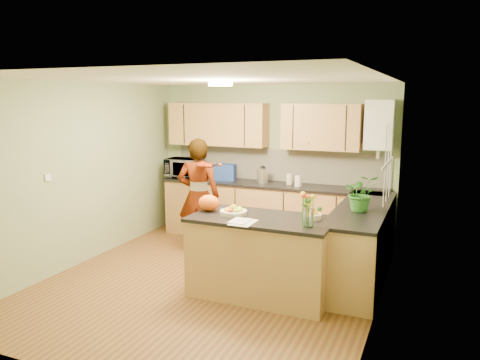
% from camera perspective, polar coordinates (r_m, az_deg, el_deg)
% --- Properties ---
extents(floor, '(4.50, 4.50, 0.00)m').
position_cam_1_polar(floor, '(6.02, -3.48, -12.33)').
color(floor, brown).
rests_on(floor, ground).
extents(ceiling, '(4.00, 4.50, 0.02)m').
position_cam_1_polar(ceiling, '(5.58, -3.76, 12.18)').
color(ceiling, white).
rests_on(ceiling, wall_back).
extents(wall_back, '(4.00, 0.02, 2.50)m').
position_cam_1_polar(wall_back, '(7.72, 3.91, 2.25)').
color(wall_back, gray).
rests_on(wall_back, floor).
extents(wall_front, '(4.00, 0.02, 2.50)m').
position_cam_1_polar(wall_front, '(3.85, -18.93, -6.16)').
color(wall_front, gray).
rests_on(wall_front, floor).
extents(wall_left, '(0.02, 4.50, 2.50)m').
position_cam_1_polar(wall_left, '(6.79, -18.86, 0.68)').
color(wall_left, gray).
rests_on(wall_left, floor).
extents(wall_right, '(0.02, 4.50, 2.50)m').
position_cam_1_polar(wall_right, '(5.11, 16.89, -2.14)').
color(wall_right, gray).
rests_on(wall_right, floor).
extents(back_counter, '(3.64, 0.62, 0.94)m').
position_cam_1_polar(back_counter, '(7.55, 3.81, -3.94)').
color(back_counter, '#B27B47').
rests_on(back_counter, floor).
extents(right_counter, '(0.62, 2.24, 0.94)m').
position_cam_1_polar(right_counter, '(6.15, 14.62, -7.49)').
color(right_counter, '#B27B47').
rests_on(right_counter, floor).
extents(splashback, '(3.60, 0.02, 0.52)m').
position_cam_1_polar(splashback, '(7.68, 4.58, 1.83)').
color(splashback, silver).
rests_on(splashback, back_counter).
extents(upper_cabinets, '(3.20, 0.34, 0.70)m').
position_cam_1_polar(upper_cabinets, '(7.56, 2.27, 6.68)').
color(upper_cabinets, '#B27B47').
rests_on(upper_cabinets, wall_back).
extents(boiler, '(0.40, 0.30, 0.86)m').
position_cam_1_polar(boiler, '(7.12, 16.65, 6.44)').
color(boiler, white).
rests_on(boiler, wall_back).
extents(window_right, '(0.01, 1.30, 1.05)m').
position_cam_1_polar(window_right, '(5.65, 17.65, 2.04)').
color(window_right, white).
rests_on(window_right, wall_right).
extents(light_switch, '(0.02, 0.09, 0.09)m').
position_cam_1_polar(light_switch, '(6.35, -22.39, 0.31)').
color(light_switch, white).
rests_on(light_switch, wall_left).
extents(ceiling_lamp, '(0.30, 0.30, 0.07)m').
position_cam_1_polar(ceiling_lamp, '(5.84, -2.40, 11.71)').
color(ceiling_lamp, '#FFEABF').
rests_on(ceiling_lamp, ceiling).
extents(peninsula_island, '(1.64, 0.84, 0.94)m').
position_cam_1_polar(peninsula_island, '(5.50, 2.59, -9.29)').
color(peninsula_island, '#B27B47').
rests_on(peninsula_island, floor).
extents(fruit_dish, '(0.32, 0.32, 0.11)m').
position_cam_1_polar(fruit_dish, '(5.48, -0.80, -3.74)').
color(fruit_dish, beige).
rests_on(fruit_dish, peninsula_island).
extents(orange_bowl, '(0.21, 0.21, 0.12)m').
position_cam_1_polar(orange_bowl, '(5.33, 8.77, -4.18)').
color(orange_bowl, beige).
rests_on(orange_bowl, peninsula_island).
extents(flower_vase, '(0.24, 0.24, 0.44)m').
position_cam_1_polar(flower_vase, '(4.95, 8.44, -2.43)').
color(flower_vase, silver).
rests_on(flower_vase, peninsula_island).
extents(orange_bag, '(0.30, 0.27, 0.19)m').
position_cam_1_polar(orange_bag, '(5.66, -3.82, -2.79)').
color(orange_bag, '#FF5F15').
rests_on(orange_bag, peninsula_island).
extents(papers, '(0.24, 0.33, 0.01)m').
position_cam_1_polar(papers, '(5.13, 0.40, -5.17)').
color(papers, silver).
rests_on(papers, peninsula_island).
extents(violinist, '(0.71, 0.55, 1.71)m').
position_cam_1_polar(violinist, '(6.92, -5.08, -1.97)').
color(violinist, tan).
rests_on(violinist, floor).
extents(violin, '(0.70, 0.61, 0.18)m').
position_cam_1_polar(violin, '(6.54, -4.51, 1.92)').
color(violin, '#560E05').
rests_on(violin, violinist).
extents(microwave, '(0.59, 0.40, 0.33)m').
position_cam_1_polar(microwave, '(8.05, -6.83, 1.47)').
color(microwave, white).
rests_on(microwave, back_counter).
extents(blue_box, '(0.37, 0.30, 0.26)m').
position_cam_1_polar(blue_box, '(7.75, -1.80, 0.96)').
color(blue_box, navy).
rests_on(blue_box, back_counter).
extents(kettle, '(0.17, 0.17, 0.32)m').
position_cam_1_polar(kettle, '(7.49, 2.78, 0.65)').
color(kettle, silver).
rests_on(kettle, back_counter).
extents(jar_cream, '(0.13, 0.13, 0.17)m').
position_cam_1_polar(jar_cream, '(7.40, 6.08, 0.11)').
color(jar_cream, beige).
rests_on(jar_cream, back_counter).
extents(jar_white, '(0.13, 0.13, 0.16)m').
position_cam_1_polar(jar_white, '(7.25, 7.09, -0.13)').
color(jar_white, white).
rests_on(jar_white, back_counter).
extents(potted_plant, '(0.49, 0.45, 0.45)m').
position_cam_1_polar(potted_plant, '(5.77, 14.59, -1.54)').
color(potted_plant, '#307727').
rests_on(potted_plant, right_counter).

